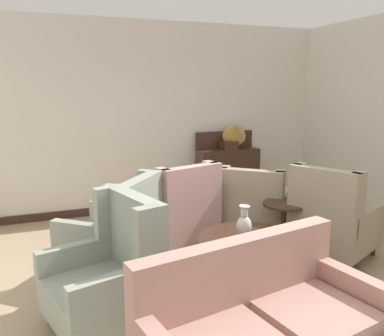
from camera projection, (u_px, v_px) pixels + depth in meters
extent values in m
plane|color=#9E896B|center=(243.00, 297.00, 3.77)|extent=(8.54, 8.54, 0.00)
cube|color=silver|center=(154.00, 118.00, 6.27)|extent=(5.84, 0.08, 2.94)
cube|color=#382319|center=(157.00, 205.00, 6.50)|extent=(5.68, 0.03, 0.12)
cylinder|color=#847051|center=(229.00, 282.00, 4.04)|extent=(3.02, 3.02, 0.01)
cylinder|color=#382319|center=(249.00, 240.00, 3.81)|extent=(1.00, 1.00, 0.03)
cylinder|color=#382319|center=(248.00, 264.00, 3.86)|extent=(0.10, 0.10, 0.44)
cube|color=#382319|center=(267.00, 282.00, 3.98)|extent=(0.28, 0.06, 0.07)
cube|color=#382319|center=(229.00, 279.00, 4.04)|extent=(0.19, 0.27, 0.07)
cube|color=#382319|center=(250.00, 298.00, 3.69)|extent=(0.16, 0.28, 0.07)
cylinder|color=beige|center=(244.00, 237.00, 3.82)|extent=(0.08, 0.08, 0.02)
ellipsoid|color=beige|center=(244.00, 226.00, 3.80)|extent=(0.15, 0.15, 0.20)
cylinder|color=beige|center=(244.00, 211.00, 3.77)|extent=(0.07, 0.07, 0.10)
torus|color=beige|center=(245.00, 206.00, 3.76)|extent=(0.11, 0.11, 0.02)
cube|color=tan|center=(240.00, 276.00, 2.66)|extent=(1.58, 0.43, 0.52)
cube|color=tan|center=(317.00, 316.00, 2.57)|extent=(0.73, 0.70, 0.10)
cube|color=tan|center=(358.00, 291.00, 2.75)|extent=(0.24, 0.70, 0.24)
cylinder|color=#382319|center=(308.00, 331.00, 3.13)|extent=(0.06, 0.06, 0.14)
cube|color=gray|center=(101.00, 297.00, 3.22)|extent=(0.99, 1.01, 0.29)
cube|color=gray|center=(135.00, 233.00, 3.32)|extent=(0.36, 0.83, 0.66)
cube|color=gray|center=(106.00, 215.00, 3.53)|extent=(0.22, 0.15, 0.50)
cube|color=gray|center=(147.00, 239.00, 2.97)|extent=(0.22, 0.15, 0.50)
cube|color=gray|center=(77.00, 255.00, 3.43)|extent=(0.69, 0.29, 0.21)
cube|color=gray|center=(114.00, 288.00, 2.86)|extent=(0.69, 0.29, 0.21)
cylinder|color=#382319|center=(50.00, 316.00, 3.34)|extent=(0.06, 0.06, 0.14)
cylinder|color=#382319|center=(119.00, 293.00, 3.71)|extent=(0.06, 0.06, 0.14)
cylinder|color=#382319|center=(156.00, 326.00, 3.20)|extent=(0.06, 0.06, 0.14)
cube|color=gray|center=(111.00, 247.00, 4.22)|extent=(1.18, 1.17, 0.30)
cube|color=gray|center=(141.00, 208.00, 4.01)|extent=(0.62, 0.70, 0.62)
cube|color=gray|center=(147.00, 192.00, 4.34)|extent=(0.22, 0.20, 0.47)
cube|color=gray|center=(116.00, 210.00, 3.70)|extent=(0.22, 0.20, 0.47)
cube|color=gray|center=(122.00, 213.00, 4.50)|extent=(0.66, 0.57, 0.22)
cube|color=gray|center=(87.00, 234.00, 3.86)|extent=(0.66, 0.57, 0.22)
cylinder|color=#382319|center=(98.00, 250.00, 4.67)|extent=(0.06, 0.06, 0.14)
cylinder|color=#382319|center=(65.00, 274.00, 4.08)|extent=(0.06, 0.06, 0.14)
cylinder|color=#382319|center=(154.00, 259.00, 4.44)|extent=(0.06, 0.06, 0.14)
cylinder|color=#382319|center=(127.00, 285.00, 3.85)|extent=(0.06, 0.06, 0.14)
cube|color=gray|center=(254.00, 216.00, 5.24)|extent=(1.12, 1.12, 0.29)
cube|color=gray|center=(250.00, 192.00, 4.86)|extent=(0.69, 0.63, 0.54)
cube|color=gray|center=(280.00, 187.00, 4.81)|extent=(0.21, 0.22, 0.41)
cube|color=gray|center=(225.00, 182.00, 5.04)|extent=(0.21, 0.22, 0.41)
cube|color=gray|center=(282.00, 200.00, 5.12)|extent=(0.53, 0.58, 0.19)
cube|color=gray|center=(230.00, 195.00, 5.35)|extent=(0.53, 0.58, 0.19)
cylinder|color=#382319|center=(281.00, 227.00, 5.46)|extent=(0.06, 0.06, 0.14)
cylinder|color=#382319|center=(236.00, 221.00, 5.68)|extent=(0.06, 0.06, 0.14)
cylinder|color=#382319|center=(274.00, 243.00, 4.88)|extent=(0.06, 0.06, 0.14)
cylinder|color=#382319|center=(224.00, 236.00, 5.10)|extent=(0.06, 0.06, 0.14)
cube|color=gray|center=(335.00, 235.00, 4.60)|extent=(1.15, 1.07, 0.27)
cube|color=gray|center=(322.00, 201.00, 4.23)|extent=(0.44, 0.75, 0.70)
cube|color=gray|center=(357.00, 198.00, 4.05)|extent=(0.22, 0.17, 0.53)
cube|color=gray|center=(299.00, 186.00, 4.51)|extent=(0.22, 0.17, 0.53)
cube|color=gray|center=(368.00, 220.00, 4.36)|extent=(0.78, 0.43, 0.23)
cube|color=gray|center=(313.00, 207.00, 4.81)|extent=(0.78, 0.43, 0.23)
cylinder|color=#382319|center=(373.00, 249.00, 4.70)|extent=(0.06, 0.06, 0.14)
cylinder|color=#382319|center=(325.00, 236.00, 5.11)|extent=(0.06, 0.06, 0.14)
cylinder|color=#382319|center=(345.00, 270.00, 4.17)|extent=(0.06, 0.06, 0.14)
cylinder|color=#382319|center=(294.00, 253.00, 4.59)|extent=(0.06, 0.06, 0.14)
cube|color=tan|center=(174.00, 223.00, 4.97)|extent=(1.01, 1.08, 0.28)
cube|color=tan|center=(192.00, 194.00, 4.59)|extent=(0.79, 0.36, 0.65)
cube|color=tan|center=(210.00, 181.00, 4.84)|extent=(0.15, 0.22, 0.49)
cube|color=tan|center=(163.00, 190.00, 4.44)|extent=(0.15, 0.22, 0.49)
cube|color=tan|center=(193.00, 198.00, 5.16)|extent=(0.32, 0.79, 0.24)
cube|color=tan|center=(148.00, 207.00, 4.76)|extent=(0.32, 0.79, 0.24)
cylinder|color=#382319|center=(177.00, 226.00, 5.49)|extent=(0.06, 0.06, 0.14)
cylinder|color=#382319|center=(138.00, 236.00, 5.12)|extent=(0.06, 0.06, 0.14)
cylinder|color=#382319|center=(212.00, 242.00, 4.91)|extent=(0.06, 0.06, 0.14)
cylinder|color=#382319|center=(170.00, 255.00, 4.54)|extent=(0.06, 0.06, 0.14)
cylinder|color=#382319|center=(285.00, 204.00, 4.53)|extent=(0.49, 0.49, 0.03)
cylinder|color=#382319|center=(283.00, 231.00, 4.59)|extent=(0.07, 0.07, 0.63)
cylinder|color=#382319|center=(282.00, 255.00, 4.65)|extent=(0.32, 0.32, 0.04)
cube|color=#382319|center=(228.00, 174.00, 6.58)|extent=(1.01, 0.34, 0.85)
cube|color=#382319|center=(224.00, 140.00, 6.61)|extent=(1.01, 0.04, 0.28)
cube|color=#382319|center=(205.00, 207.00, 6.41)|extent=(0.06, 0.06, 0.10)
cube|color=#382319|center=(255.00, 201.00, 6.73)|extent=(0.06, 0.06, 0.10)
cube|color=#382319|center=(199.00, 203.00, 6.63)|extent=(0.06, 0.06, 0.10)
cube|color=#382319|center=(248.00, 198.00, 6.95)|extent=(0.06, 0.06, 0.10)
cube|color=#382319|center=(229.00, 145.00, 6.46)|extent=(0.24, 0.24, 0.14)
cone|color=#B28942|center=(235.00, 130.00, 6.36)|extent=(0.55, 0.61, 0.51)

